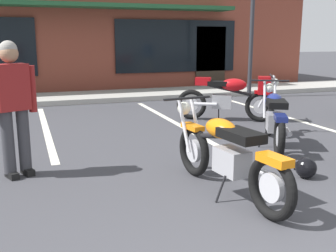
{
  "coord_description": "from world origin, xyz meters",
  "views": [
    {
      "loc": [
        -1.6,
        -1.28,
        1.69
      ],
      "look_at": [
        0.17,
        3.69,
        0.55
      ],
      "focal_mm": 43.17,
      "sensor_mm": 36.0,
      "label": 1
    }
  ],
  "objects": [
    {
      "name": "motorcycle_foreground_classic",
      "position": [
        0.43,
        2.51,
        0.46
      ],
      "size": [
        0.71,
        2.11,
        0.98
      ],
      "color": "black",
      "rests_on": "ground_plane"
    },
    {
      "name": "motorcycle_black_cruiser",
      "position": [
        2.45,
        6.14,
        0.53
      ],
      "size": [
        1.89,
        1.31,
        0.98
      ],
      "color": "black",
      "rests_on": "ground_plane"
    },
    {
      "name": "ground_plane",
      "position": [
        0.0,
        3.33,
        0.0
      ],
      "size": [
        80.0,
        80.0,
        0.0
      ],
      "primitive_type": "plane",
      "color": "#3D3D42"
    },
    {
      "name": "person_in_black_shirt",
      "position": [
        -1.75,
        3.93,
        0.95
      ],
      "size": [
        0.59,
        0.38,
        1.68
      ],
      "color": "black",
      "rests_on": "ground_plane"
    },
    {
      "name": "brick_storefront_building",
      "position": [
        0.0,
        14.2,
        1.73
      ],
      "size": [
        16.47,
        6.26,
        3.45
      ],
      "color": "brown",
      "rests_on": "ground_plane"
    },
    {
      "name": "helmet_on_pavement",
      "position": [
        1.61,
        2.64,
        0.13
      ],
      "size": [
        0.26,
        0.26,
        0.26
      ],
      "color": "black",
      "rests_on": "ground_plane"
    },
    {
      "name": "sidewalk_kerb",
      "position": [
        0.0,
        10.21,
        0.07
      ],
      "size": [
        22.0,
        1.8,
        0.14
      ],
      "primitive_type": "cube",
      "color": "#A8A59E",
      "rests_on": "ground_plane"
    },
    {
      "name": "painted_stall_lines",
      "position": [
        0.0,
        6.61,
        0.0
      ],
      "size": [
        7.74,
        4.8,
        0.01
      ],
      "color": "silver",
      "rests_on": "ground_plane"
    },
    {
      "name": "motorcycle_silver_naked",
      "position": [
        2.14,
        4.13,
        0.46
      ],
      "size": [
        1.25,
        1.92,
        0.98
      ],
      "color": "black",
      "rests_on": "ground_plane"
    }
  ]
}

